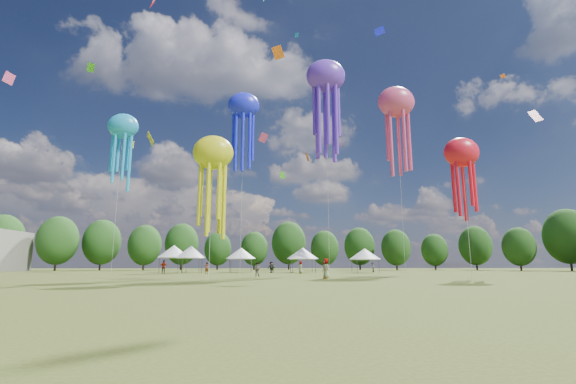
{
  "coord_description": "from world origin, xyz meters",
  "views": [
    {
      "loc": [
        -4.0,
        -10.37,
        1.2
      ],
      "look_at": [
        -1.99,
        15.0,
        6.0
      ],
      "focal_mm": 24.27,
      "sensor_mm": 36.0,
      "label": 1
    }
  ],
  "objects": [
    {
      "name": "ground",
      "position": [
        0.0,
        0.0,
        0.0
      ],
      "size": [
        300.0,
        300.0,
        0.0
      ],
      "primitive_type": "plane",
      "color": "#384416",
      "rests_on": "ground"
    },
    {
      "name": "spectator_near",
      "position": [
        -3.95,
        32.68,
        0.76
      ],
      "size": [
        0.91,
        0.82,
        1.52
      ],
      "primitive_type": "imported",
      "rotation": [
        0.0,
        0.0,
        2.72
      ],
      "color": "gray",
      "rests_on": "ground"
    },
    {
      "name": "spectators_far",
      "position": [
        -1.38,
        47.84,
        0.87
      ],
      "size": [
        34.92,
        33.72,
        1.9
      ],
      "color": "gray",
      "rests_on": "ground"
    },
    {
      "name": "festival_tents",
      "position": [
        -4.29,
        54.93,
        3.21
      ],
      "size": [
        36.22,
        10.93,
        4.42
      ],
      "color": "#47474C",
      "rests_on": "ground"
    },
    {
      "name": "show_kites",
      "position": [
        3.01,
        40.67,
        21.18
      ],
      "size": [
        47.36,
        30.97,
        30.81
      ],
      "color": "#1B24FA",
      "rests_on": "ground"
    },
    {
      "name": "small_kites",
      "position": [
        0.05,
        41.03,
        30.12
      ],
      "size": [
        75.17,
        58.11,
        46.53
      ],
      "color": "#1B24FA",
      "rests_on": "ground"
    },
    {
      "name": "treeline",
      "position": [
        -3.87,
        62.51,
        6.54
      ],
      "size": [
        201.57,
        95.24,
        13.43
      ],
      "color": "#38281C",
      "rests_on": "ground"
    }
  ]
}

